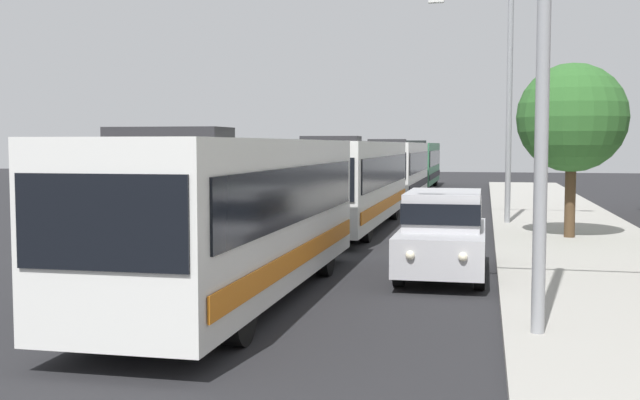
{
  "coord_description": "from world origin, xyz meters",
  "views": [
    {
      "loc": [
        3.3,
        -3.48,
        2.96
      ],
      "look_at": [
        -0.39,
        13.57,
        1.69
      ],
      "focal_mm": 42.93,
      "sensor_mm": 36.0,
      "label": 1
    }
  ],
  "objects": [
    {
      "name": "bus_lead",
      "position": [
        -1.3,
        10.3,
        1.69
      ],
      "size": [
        2.58,
        10.55,
        3.21
      ],
      "color": "silver",
      "rests_on": "ground_plane"
    },
    {
      "name": "bus_second_in_line",
      "position": [
        -1.3,
        23.03,
        1.69
      ],
      "size": [
        2.58,
        12.41,
        3.21
      ],
      "color": "silver",
      "rests_on": "ground_plane"
    },
    {
      "name": "bus_middle",
      "position": [
        -1.3,
        36.34,
        1.69
      ],
      "size": [
        2.58,
        11.56,
        3.21
      ],
      "color": "silver",
      "rests_on": "ground_plane"
    },
    {
      "name": "bus_fourth_in_line",
      "position": [
        -1.3,
        48.8,
        1.69
      ],
      "size": [
        2.58,
        11.06,
        3.21
      ],
      "color": "#33724C",
      "rests_on": "ground_plane"
    },
    {
      "name": "white_suv",
      "position": [
        2.4,
        13.8,
        1.03
      ],
      "size": [
        1.86,
        4.92,
        1.9
      ],
      "color": "#B7B7BC",
      "rests_on": "ground_plane"
    },
    {
      "name": "streetlamp_mid",
      "position": [
        4.1,
        24.68,
        5.2
      ],
      "size": [
        5.8,
        0.28,
        8.25
      ],
      "color": "gray",
      "rests_on": "sidewalk"
    },
    {
      "name": "roadside_tree",
      "position": [
        5.82,
        20.62,
        3.74
      ],
      "size": [
        3.27,
        3.27,
        5.24
      ],
      "color": "#4C3823",
      "rests_on": "sidewalk"
    }
  ]
}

